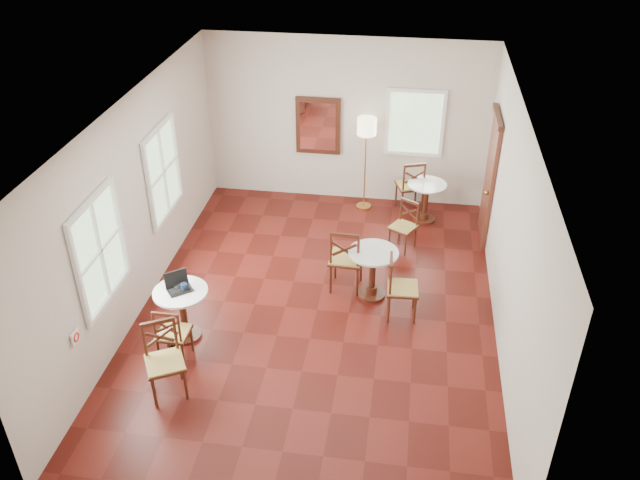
# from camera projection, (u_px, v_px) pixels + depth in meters

# --- Properties ---
(ground) EXTENTS (7.00, 7.00, 0.00)m
(ground) POSITION_uv_depth(u_px,v_px,m) (317.00, 310.00, 9.43)
(ground) COLOR #52130E
(ground) RESTS_ON ground
(room_shell) EXTENTS (5.02, 7.02, 3.01)m
(room_shell) POSITION_uv_depth(u_px,v_px,m) (315.00, 184.00, 8.67)
(room_shell) COLOR beige
(room_shell) RESTS_ON ground
(cafe_table_near) EXTENTS (0.72, 0.72, 0.76)m
(cafe_table_near) POSITION_uv_depth(u_px,v_px,m) (183.00, 309.00, 8.69)
(cafe_table_near) COLOR #491F12
(cafe_table_near) RESTS_ON ground
(cafe_table_mid) EXTENTS (0.72, 0.72, 0.77)m
(cafe_table_mid) POSITION_uv_depth(u_px,v_px,m) (373.00, 269.00, 9.49)
(cafe_table_mid) COLOR #491F12
(cafe_table_mid) RESTS_ON ground
(cafe_table_back) EXTENTS (0.68, 0.68, 0.71)m
(cafe_table_back) POSITION_uv_depth(u_px,v_px,m) (426.00, 198.00, 11.39)
(cafe_table_back) COLOR #491F12
(cafe_table_back) RESTS_ON ground
(chair_near_a) EXTENTS (0.41, 0.41, 0.86)m
(chair_near_a) POSITION_uv_depth(u_px,v_px,m) (173.00, 333.00, 8.33)
(chair_near_a) COLOR #491F12
(chair_near_a) RESTS_ON ground
(chair_near_b) EXTENTS (0.61, 0.61, 0.98)m
(chair_near_b) POSITION_uv_depth(u_px,v_px,m) (165.00, 361.00, 7.81)
(chair_near_b) COLOR #491F12
(chair_near_b) RESTS_ON ground
(chair_mid_a) EXTENTS (0.51, 0.51, 1.05)m
(chair_mid_a) POSITION_uv_depth(u_px,v_px,m) (346.00, 259.00, 9.62)
(chair_mid_a) COLOR #491F12
(chair_mid_a) RESTS_ON ground
(chair_mid_b) EXTENTS (0.46, 0.46, 0.95)m
(chair_mid_b) POSITION_uv_depth(u_px,v_px,m) (401.00, 288.00, 9.09)
(chair_mid_b) COLOR #491F12
(chair_mid_b) RESTS_ON ground
(chair_back_a) EXTENTS (0.58, 0.58, 0.99)m
(chair_back_a) POSITION_uv_depth(u_px,v_px,m) (410.00, 185.00, 11.68)
(chair_back_a) COLOR #491F12
(chair_back_a) RESTS_ON ground
(chair_back_b) EXTENTS (0.52, 0.52, 0.82)m
(chair_back_b) POSITION_uv_depth(u_px,v_px,m) (404.00, 226.00, 10.64)
(chair_back_b) COLOR #491F12
(chair_back_b) RESTS_ON ground
(floor_lamp) EXTENTS (0.33, 0.33, 1.72)m
(floor_lamp) POSITION_uv_depth(u_px,v_px,m) (366.00, 133.00, 11.26)
(floor_lamp) COLOR #BF8C3F
(floor_lamp) RESTS_ON ground
(laptop) EXTENTS (0.41, 0.40, 0.22)m
(laptop) POSITION_uv_depth(u_px,v_px,m) (178.00, 285.00, 8.56)
(laptop) COLOR black
(laptop) RESTS_ON cafe_table_near
(mouse) EXTENTS (0.10, 0.06, 0.04)m
(mouse) POSITION_uv_depth(u_px,v_px,m) (177.00, 287.00, 8.58)
(mouse) COLOR black
(mouse) RESTS_ON cafe_table_near
(navy_mug) EXTENTS (0.12, 0.08, 0.10)m
(navy_mug) POSITION_uv_depth(u_px,v_px,m) (184.00, 287.00, 8.54)
(navy_mug) COLOR #111C38
(navy_mug) RESTS_ON cafe_table_near
(water_glass) EXTENTS (0.06, 0.06, 0.10)m
(water_glass) POSITION_uv_depth(u_px,v_px,m) (180.00, 288.00, 8.51)
(water_glass) COLOR white
(water_glass) RESTS_ON cafe_table_near
(power_adapter) EXTENTS (0.09, 0.05, 0.04)m
(power_adapter) POSITION_uv_depth(u_px,v_px,m) (171.00, 345.00, 8.76)
(power_adapter) COLOR black
(power_adapter) RESTS_ON ground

